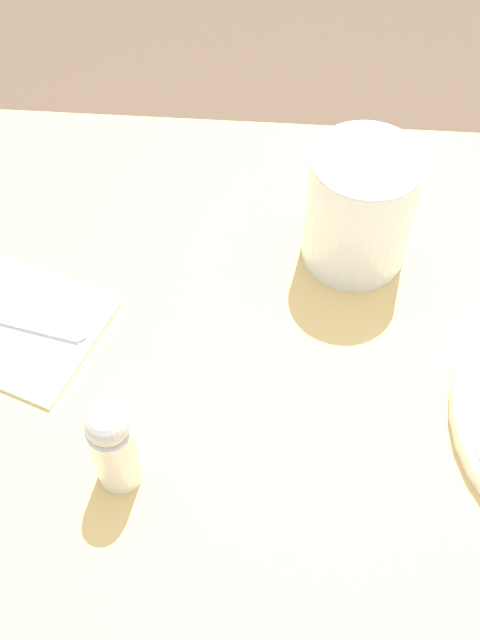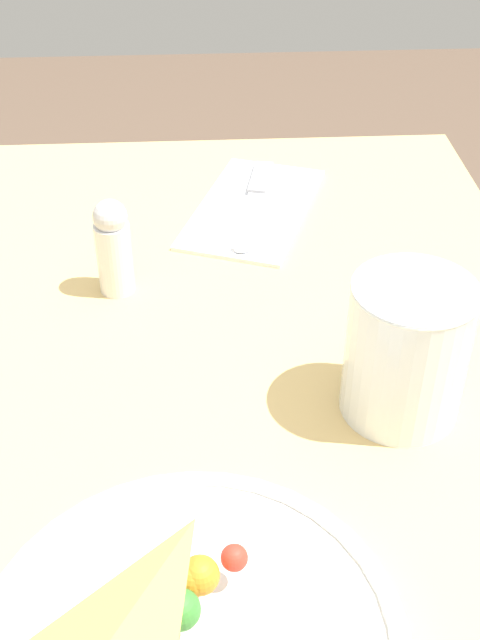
{
  "view_description": "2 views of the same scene",
  "coord_description": "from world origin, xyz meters",
  "px_view_note": "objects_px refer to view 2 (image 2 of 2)",
  "views": [
    {
      "loc": [
        -0.09,
        -0.25,
        1.28
      ],
      "look_at": [
        -0.12,
        0.11,
        0.77
      ],
      "focal_mm": 45.0,
      "sensor_mm": 36.0,
      "label": 1
    },
    {
      "loc": [
        0.41,
        0.06,
        1.17
      ],
      "look_at": [
        -0.07,
        0.09,
        0.81
      ],
      "focal_mm": 45.0,
      "sensor_mm": 36.0,
      "label": 2
    }
  ],
  "objects_px": {
    "napkin_folded": "(254,208)",
    "salt_shaker": "(113,247)",
    "dining_table": "(136,550)",
    "plate_pizza": "(191,640)",
    "milk_glass": "(405,356)",
    "butter_knife": "(255,200)"
  },
  "relations": [
    {
      "from": "dining_table",
      "to": "butter_knife",
      "type": "xyz_separation_m",
      "value": [
        -0.34,
        0.12,
        0.13
      ]
    },
    {
      "from": "plate_pizza",
      "to": "butter_knife",
      "type": "relative_size",
      "value": 1.3
    },
    {
      "from": "salt_shaker",
      "to": "butter_knife",
      "type": "bearing_deg",
      "value": 137.36
    },
    {
      "from": "dining_table",
      "to": "salt_shaker",
      "type": "bearing_deg",
      "value": -175.4
    },
    {
      "from": "plate_pizza",
      "to": "milk_glass",
      "type": "height_order",
      "value": "milk_glass"
    },
    {
      "from": "napkin_folded",
      "to": "salt_shaker",
      "type": "distance_m",
      "value": 0.2
    },
    {
      "from": "dining_table",
      "to": "napkin_folded",
      "type": "distance_m",
      "value": 0.37
    },
    {
      "from": "dining_table",
      "to": "salt_shaker",
      "type": "xyz_separation_m",
      "value": [
        -0.19,
        -0.02,
        0.17
      ]
    },
    {
      "from": "plate_pizza",
      "to": "salt_shaker",
      "type": "xyz_separation_m",
      "value": [
        -0.36,
        -0.06,
        0.03
      ]
    },
    {
      "from": "milk_glass",
      "to": "salt_shaker",
      "type": "xyz_separation_m",
      "value": [
        -0.17,
        -0.22,
        -0.0
      ]
    },
    {
      "from": "plate_pizza",
      "to": "butter_knife",
      "type": "xyz_separation_m",
      "value": [
        -0.51,
        0.07,
        -0.01
      ]
    },
    {
      "from": "dining_table",
      "to": "butter_knife",
      "type": "distance_m",
      "value": 0.38
    },
    {
      "from": "dining_table",
      "to": "plate_pizza",
      "type": "relative_size",
      "value": 4.16
    },
    {
      "from": "napkin_folded",
      "to": "salt_shaker",
      "type": "relative_size",
      "value": 2.5
    },
    {
      "from": "milk_glass",
      "to": "butter_knife",
      "type": "height_order",
      "value": "milk_glass"
    },
    {
      "from": "milk_glass",
      "to": "dining_table",
      "type": "bearing_deg",
      "value": -82.45
    },
    {
      "from": "plate_pizza",
      "to": "salt_shaker",
      "type": "relative_size",
      "value": 2.67
    },
    {
      "from": "dining_table",
      "to": "plate_pizza",
      "type": "height_order",
      "value": "plate_pizza"
    },
    {
      "from": "dining_table",
      "to": "plate_pizza",
      "type": "bearing_deg",
      "value": 16.27
    },
    {
      "from": "napkin_folded",
      "to": "butter_knife",
      "type": "distance_m",
      "value": 0.01
    },
    {
      "from": "milk_glass",
      "to": "butter_knife",
      "type": "bearing_deg",
      "value": -164.71
    },
    {
      "from": "milk_glass",
      "to": "napkin_folded",
      "type": "distance_m",
      "value": 0.32
    }
  ]
}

